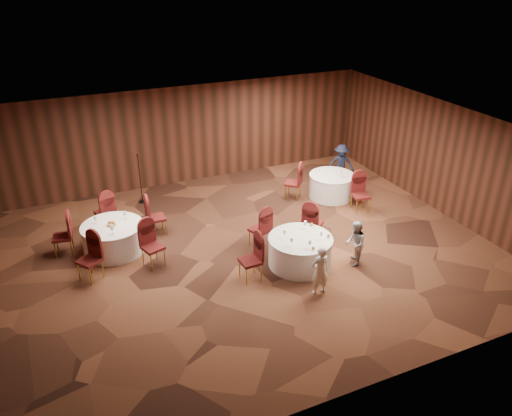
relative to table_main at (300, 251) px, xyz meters
name	(u,v)px	position (x,y,z in m)	size (l,w,h in m)	color
ground	(252,250)	(-0.83, 1.04, -0.38)	(12.00, 12.00, 0.00)	black
room_shell	(252,181)	(-0.83, 1.04, 1.59)	(12.00, 12.00, 12.00)	silver
table_main	(300,251)	(0.00, 0.00, 0.00)	(1.57, 1.57, 0.74)	white
table_left	(114,238)	(-4.06, 2.48, 0.00)	(1.56, 1.56, 0.74)	white
table_right	(331,186)	(2.74, 3.02, 0.00)	(1.41, 1.41, 0.74)	white
chairs_main	(275,237)	(-0.35, 0.66, 0.12)	(2.86, 1.86, 1.00)	#470E12
chairs_left	(114,234)	(-4.04, 2.47, 0.12)	(2.98, 3.03, 1.00)	#470E12
chairs_right	(326,189)	(2.30, 2.63, 0.12)	(2.08, 2.27, 1.00)	#470E12
tabletop_main	(309,235)	(0.17, -0.11, 0.47)	(1.10, 1.16, 0.22)	silver
tabletop_left	(111,222)	(-4.06, 2.48, 0.45)	(0.80, 0.77, 0.22)	silver
tabletop_right	(341,172)	(2.89, 2.78, 0.52)	(0.08, 0.08, 0.22)	silver
mic_stand	(141,189)	(-2.79, 5.03, 0.07)	(0.24, 0.24, 1.55)	black
woman_a	(320,271)	(-0.17, -1.22, 0.23)	(0.44, 0.29, 1.20)	white
woman_b	(355,243)	(1.22, -0.53, 0.21)	(0.57, 0.44, 1.17)	#A1A0A5
man_c	(341,164)	(3.59, 3.84, 0.29)	(0.86, 0.49, 1.33)	black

